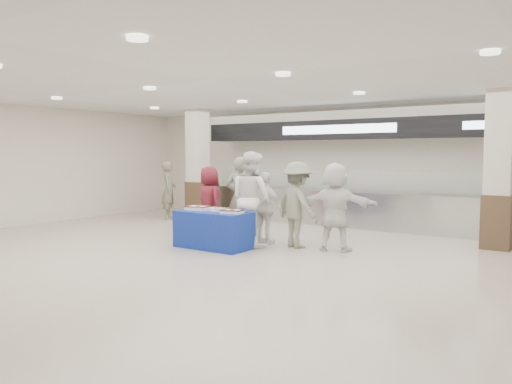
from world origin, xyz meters
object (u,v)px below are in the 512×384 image
Objects in this scene: civilian_white at (335,207)px; soldier_bg at (169,190)px; cupcake_tray at (217,210)px; soldier_a at (240,198)px; civilian_maroon at (209,202)px; soldier_b at (297,205)px; sheet_cake_left at (198,208)px; sheet_cake_right at (232,211)px; display_table at (214,230)px; chef_tall at (252,199)px; chef_short at (265,208)px.

civilian_white reaches higher than soldier_bg.
soldier_a is (-0.26, 1.17, 0.14)m from cupcake_tray.
civilian_maroon is 0.88× the size of soldier_a.
cupcake_tray is 1.65m from soldier_b.
civilian_maroon is at bearing 116.79° from sheet_cake_left.
sheet_cake_left reaches higher than sheet_cake_right.
soldier_a is at bearing 102.73° from cupcake_tray.
civilian_white reaches higher than civilian_maroon.
soldier_b is 5.56m from soldier_bg.
soldier_b is 1.03× the size of soldier_bg.
chef_tall reaches higher than display_table.
display_table is 0.65m from sheet_cake_right.
sheet_cake_right is (0.50, -0.02, 0.42)m from display_table.
sheet_cake_right is at bearing -157.26° from soldier_bg.
cupcake_tray is 0.23× the size of chef_tall.
civilian_maroon is at bearing -155.87° from soldier_bg.
display_table is 1.79m from soldier_b.
chef_short is at bearing 42.71° from sheet_cake_left.
civilian_maroon is at bearing -0.06° from soldier_a.
sheet_cake_right is 0.98× the size of cupcake_tray.
soldier_b is (0.77, 0.02, 0.11)m from chef_short.
soldier_b is at bearing 154.11° from soldier_a.
display_table is at bearing -5.24° from sheet_cake_left.
civilian_maroon is at bearing 3.61° from chef_tall.
chef_tall is (-0.00, 0.66, 0.19)m from sheet_cake_right.
civilian_white is at bearing -147.20° from chef_tall.
civilian_maroon reaches higher than cupcake_tray.
sheet_cake_right is at bearing 91.88° from chef_short.
soldier_bg is (-4.53, 1.70, 0.09)m from chef_short.
civilian_maroon is at bearing 24.95° from soldier_b.
chef_short is at bearing -9.81° from civilian_white.
soldier_a reaches higher than cupcake_tray.
sheet_cake_right is 0.69m from chef_tall.
chef_short is 0.87× the size of soldier_b.
cupcake_tray reaches higher than display_table.
display_table is 4.81m from soldier_bg.
soldier_b is (2.29, 0.08, 0.06)m from civilian_maroon.
civilian_white is at bearing -168.20° from chef_short.
sheet_cake_left is 0.26× the size of soldier_a.
chef_tall is at bearing 53.56° from cupcake_tray.
soldier_b is at bearing 37.13° from cupcake_tray.
civilian_white is (1.67, 0.50, -0.11)m from chef_tall.
sheet_cake_left is at bearing 176.40° from sheet_cake_right.
civilian_maroon is 0.76m from soldier_a.
soldier_a is at bearing -15.95° from civilian_white.
display_table is 0.95× the size of civilian_maroon.
sheet_cake_right is at bearing 73.37° from soldier_b.
soldier_bg reaches higher than chef_short.
soldier_b reaches higher than civilian_white.
display_table is 0.63m from sheet_cake_left.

